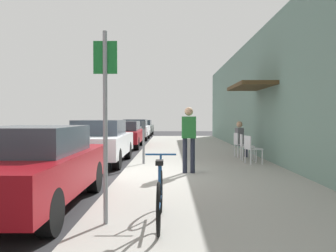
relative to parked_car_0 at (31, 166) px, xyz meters
name	(u,v)px	position (x,y,z in m)	size (l,w,h in m)	color
ground_plane	(120,179)	(1.10, 2.95, -0.73)	(60.00, 60.00, 0.00)	#2D2D30
sidewalk_slab	(202,166)	(3.35, 4.95, -0.67)	(4.50, 32.00, 0.12)	#9E9B93
building_facade	(279,91)	(5.74, 4.95, 1.63)	(1.40, 32.00, 4.71)	gray
parked_car_0	(31,166)	(0.00, 0.00, 0.00)	(1.80, 4.40, 1.40)	maroon
parked_car_1	(99,141)	(0.00, 5.84, 0.02)	(1.80, 4.40, 1.46)	silver
parked_car_2	(124,134)	(0.00, 12.04, -0.02)	(1.80, 4.40, 1.36)	maroon
parked_car_3	(136,129)	(0.00, 18.18, 0.00)	(1.80, 4.40, 1.40)	silver
parked_car_4	(142,127)	(0.00, 23.82, -0.04)	(1.80, 4.40, 1.31)	#47514C
parking_meter	(144,139)	(1.55, 4.93, 0.16)	(0.12, 0.10, 1.32)	slate
street_sign	(105,112)	(1.50, -1.23, 0.91)	(0.32, 0.06, 2.60)	gray
bicycle_0	(160,197)	(2.23, -1.21, -0.25)	(0.46, 1.71, 0.90)	black
cafe_chair_0	(251,148)	(4.88, 4.90, -0.11)	(0.53, 0.53, 0.87)	silver
cafe_chair_1	(245,145)	(4.87, 5.80, -0.11)	(0.47, 0.47, 0.87)	silver
cafe_chair_2	(239,143)	(4.87, 6.78, -0.11)	(0.49, 0.49, 0.87)	silver
seated_patron_2	(241,138)	(4.93, 6.78, 0.09)	(0.46, 0.40, 1.29)	#232838
pedestrian_standing	(189,134)	(2.86, 3.12, 0.39)	(0.36, 0.22, 1.70)	#232838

